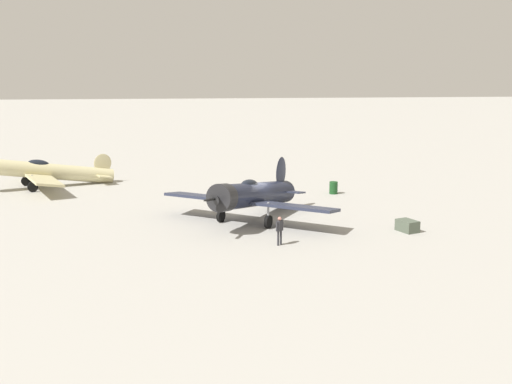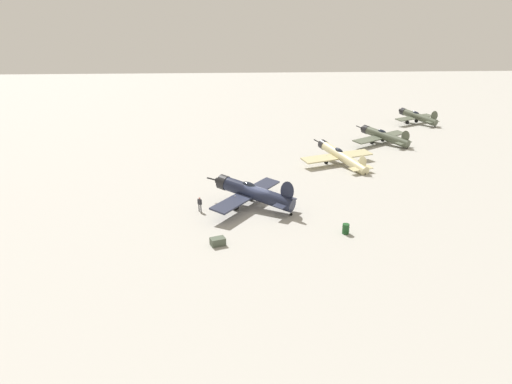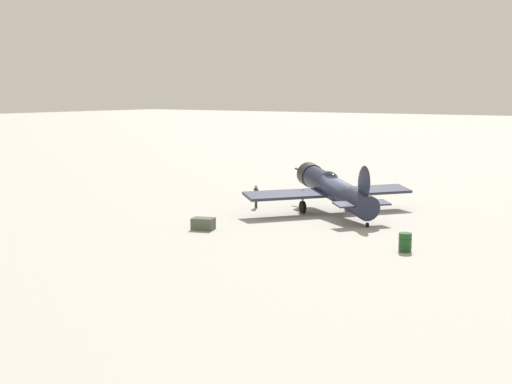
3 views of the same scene
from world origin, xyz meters
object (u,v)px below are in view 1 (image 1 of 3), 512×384
at_px(airplane_foreground, 252,195).
at_px(ground_crew_mechanic, 280,228).
at_px(airplane_mid_apron, 45,171).
at_px(fuel_drum, 333,188).
at_px(equipment_crate, 407,226).

xyz_separation_m(airplane_foreground, ground_crew_mechanic, (-0.70, 5.53, -0.73)).
relative_size(airplane_foreground, airplane_mid_apron, 0.89).
distance_m(airplane_mid_apron, ground_crew_mechanic, 25.14).
bearing_deg(ground_crew_mechanic, airplane_mid_apron, -9.08).
bearing_deg(fuel_drum, ground_crew_mechanic, 63.39).
bearing_deg(ground_crew_mechanic, fuel_drum, -74.49).
xyz_separation_m(airplane_foreground, fuel_drum, (-7.48, -8.02, -1.21)).
bearing_deg(airplane_mid_apron, airplane_foreground, 115.97).
height_order(equipment_crate, fuel_drum, fuel_drum).
bearing_deg(equipment_crate, fuel_drum, -84.28).
height_order(airplane_mid_apron, equipment_crate, airplane_mid_apron).
height_order(airplane_mid_apron, ground_crew_mechanic, airplane_mid_apron).
bearing_deg(airplane_foreground, airplane_mid_apron, -96.78).
height_order(airplane_foreground, equipment_crate, airplane_foreground).
xyz_separation_m(equipment_crate, fuel_drum, (1.18, -11.81, 0.13)).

